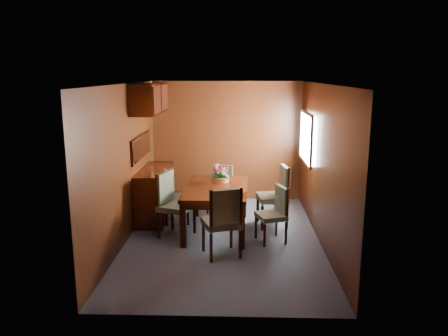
{
  "coord_description": "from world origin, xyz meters",
  "views": [
    {
      "loc": [
        0.22,
        -6.48,
        2.56
      ],
      "look_at": [
        0.0,
        0.41,
        1.05
      ],
      "focal_mm": 35.0,
      "sensor_mm": 36.0,
      "label": 1
    }
  ],
  "objects_px": {
    "sideboard": "(155,193)",
    "chair_right_near": "(275,211)",
    "dining_table": "(216,193)",
    "chair_left_near": "(172,200)",
    "chair_head": "(223,218)",
    "flower_centerpiece": "(220,173)"
  },
  "relations": [
    {
      "from": "chair_head",
      "to": "flower_centerpiece",
      "type": "bearing_deg",
      "value": 74.38
    },
    {
      "from": "dining_table",
      "to": "chair_right_near",
      "type": "height_order",
      "value": "chair_right_near"
    },
    {
      "from": "sideboard",
      "to": "chair_head",
      "type": "bearing_deg",
      "value": -53.03
    },
    {
      "from": "chair_left_near",
      "to": "chair_head",
      "type": "xyz_separation_m",
      "value": [
        0.84,
        -0.82,
        -0.01
      ]
    },
    {
      "from": "dining_table",
      "to": "chair_left_near",
      "type": "relative_size",
      "value": 1.55
    },
    {
      "from": "sideboard",
      "to": "dining_table",
      "type": "bearing_deg",
      "value": -29.82
    },
    {
      "from": "sideboard",
      "to": "chair_left_near",
      "type": "xyz_separation_m",
      "value": [
        0.43,
        -0.87,
        0.13
      ]
    },
    {
      "from": "sideboard",
      "to": "chair_right_near",
      "type": "xyz_separation_m",
      "value": [
        2.05,
        -1.06,
        0.04
      ]
    },
    {
      "from": "chair_right_near",
      "to": "chair_head",
      "type": "distance_m",
      "value": 1.0
    },
    {
      "from": "chair_left_near",
      "to": "dining_table",
      "type": "bearing_deg",
      "value": 128.41
    },
    {
      "from": "sideboard",
      "to": "dining_table",
      "type": "height_order",
      "value": "sideboard"
    },
    {
      "from": "chair_left_near",
      "to": "flower_centerpiece",
      "type": "xyz_separation_m",
      "value": [
        0.75,
        0.55,
        0.32
      ]
    },
    {
      "from": "sideboard",
      "to": "flower_centerpiece",
      "type": "distance_m",
      "value": 1.3
    },
    {
      "from": "sideboard",
      "to": "flower_centerpiece",
      "type": "height_order",
      "value": "flower_centerpiece"
    },
    {
      "from": "chair_left_near",
      "to": "flower_centerpiece",
      "type": "distance_m",
      "value": 0.98
    },
    {
      "from": "chair_left_near",
      "to": "chair_right_near",
      "type": "relative_size",
      "value": 1.18
    },
    {
      "from": "chair_right_near",
      "to": "dining_table",
      "type": "bearing_deg",
      "value": 47.44
    },
    {
      "from": "chair_head",
      "to": "flower_centerpiece",
      "type": "xyz_separation_m",
      "value": [
        -0.1,
        1.38,
        0.32
      ]
    },
    {
      "from": "sideboard",
      "to": "flower_centerpiece",
      "type": "relative_size",
      "value": 4.49
    },
    {
      "from": "sideboard",
      "to": "chair_head",
      "type": "distance_m",
      "value": 2.12
    },
    {
      "from": "chair_head",
      "to": "chair_right_near",
      "type": "bearing_deg",
      "value": 19.43
    },
    {
      "from": "flower_centerpiece",
      "to": "chair_left_near",
      "type": "bearing_deg",
      "value": -143.34
    }
  ]
}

